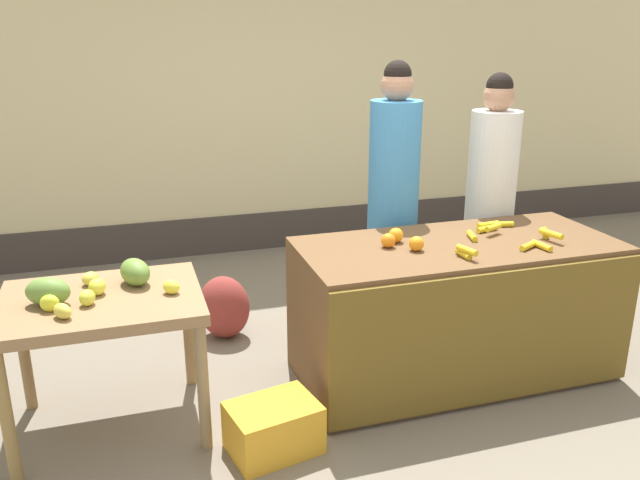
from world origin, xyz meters
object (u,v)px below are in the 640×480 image
object	(u,v)px
vendor_woman_blue_shirt	(393,202)
vendor_woman_white_shirt	(490,202)
produce_sack	(224,307)
produce_crate	(273,428)

from	to	relation	value
vendor_woman_blue_shirt	vendor_woman_white_shirt	bearing A→B (deg)	-3.52
vendor_woman_blue_shirt	produce_sack	xyz separation A→B (m)	(-1.14, 0.23, -0.72)
vendor_woman_blue_shirt	produce_crate	world-z (taller)	vendor_woman_blue_shirt
vendor_woman_blue_shirt	produce_crate	size ratio (longest dim) A/B	4.25
vendor_woman_blue_shirt	vendor_woman_white_shirt	size ratio (longest dim) A/B	1.05
vendor_woman_white_shirt	produce_crate	distance (m)	2.26
vendor_woman_white_shirt	produce_sack	xyz separation A→B (m)	(-1.86, 0.28, -0.68)
vendor_woman_blue_shirt	produce_crate	bearing A→B (deg)	-134.85
vendor_woman_white_shirt	produce_crate	size ratio (longest dim) A/B	4.05
vendor_woman_white_shirt	produce_crate	world-z (taller)	vendor_woman_white_shirt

